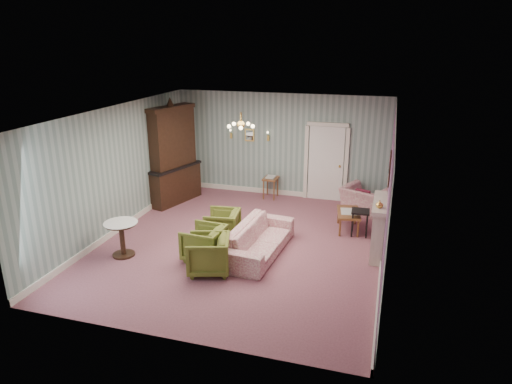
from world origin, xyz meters
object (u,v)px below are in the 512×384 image
(wingback_chair, at_px, (365,196))
(side_table_black, at_px, (360,223))
(coffee_table, at_px, (348,221))
(olive_chair_c, at_px, (222,223))
(fireplace, at_px, (379,227))
(dresser, at_px, (172,152))
(sofa_chintz, at_px, (259,234))
(pedestal_table, at_px, (122,239))
(olive_chair_b, at_px, (204,241))
(olive_chair_a, at_px, (208,253))

(wingback_chair, xyz_separation_m, side_table_black, (-0.01, -1.47, -0.17))
(wingback_chair, xyz_separation_m, coffee_table, (-0.30, -1.25, -0.24))
(olive_chair_c, distance_m, side_table_black, 3.14)
(coffee_table, xyz_separation_m, side_table_black, (0.28, -0.22, 0.07))
(olive_chair_c, relative_size, fireplace, 0.53)
(wingback_chair, distance_m, dresser, 5.21)
(side_table_black, bearing_deg, sofa_chintz, -141.26)
(sofa_chintz, height_order, pedestal_table, sofa_chintz)
(fireplace, relative_size, coffee_table, 1.54)
(dresser, xyz_separation_m, fireplace, (5.51, -1.71, -0.82))
(pedestal_table, bearing_deg, dresser, 97.61)
(olive_chair_b, xyz_separation_m, sofa_chintz, (1.01, 0.57, 0.05))
(olive_chair_b, xyz_separation_m, pedestal_table, (-1.68, -0.33, -0.01))
(olive_chair_b, bearing_deg, wingback_chair, 144.43)
(dresser, height_order, fireplace, dresser)
(wingback_chair, bearing_deg, olive_chair_c, 64.70)
(sofa_chintz, bearing_deg, pedestal_table, 112.94)
(coffee_table, height_order, side_table_black, side_table_black)
(olive_chair_a, bearing_deg, fireplace, 102.85)
(sofa_chintz, height_order, side_table_black, sofa_chintz)
(fireplace, bearing_deg, wingback_chair, 100.22)
(sofa_chintz, height_order, wingback_chair, wingback_chair)
(coffee_table, bearing_deg, pedestal_table, -148.34)
(sofa_chintz, height_order, coffee_table, sofa_chintz)
(olive_chair_b, bearing_deg, dresser, -140.86)
(pedestal_table, bearing_deg, coffee_table, 31.66)
(olive_chair_b, distance_m, coffee_table, 3.56)
(olive_chair_a, relative_size, wingback_chair, 0.75)
(sofa_chintz, relative_size, dresser, 0.80)
(side_table_black, bearing_deg, olive_chair_c, -159.94)
(olive_chair_c, distance_m, dresser, 3.07)
(olive_chair_c, bearing_deg, olive_chair_a, 3.04)
(fireplace, relative_size, side_table_black, 2.32)
(olive_chair_c, xyz_separation_m, fireplace, (3.38, 0.25, 0.21))
(fireplace, bearing_deg, coffee_table, 124.11)
(sofa_chintz, height_order, fireplace, fireplace)
(olive_chair_c, bearing_deg, dresser, -140.22)
(wingback_chair, distance_m, coffee_table, 1.31)
(dresser, bearing_deg, fireplace, -0.58)
(olive_chair_c, bearing_deg, olive_chair_b, -7.80)
(dresser, relative_size, fireplace, 2.00)
(olive_chair_a, height_order, fireplace, fireplace)
(side_table_black, bearing_deg, olive_chair_b, -144.21)
(olive_chair_c, relative_size, sofa_chintz, 0.33)
(olive_chair_a, bearing_deg, olive_chair_b, -165.49)
(fireplace, xyz_separation_m, side_table_black, (-0.43, 0.83, -0.28))
(olive_chair_b, xyz_separation_m, fireplace, (3.38, 1.30, 0.19))
(pedestal_table, bearing_deg, olive_chair_b, 11.19)
(olive_chair_b, relative_size, dresser, 0.28)
(sofa_chintz, xyz_separation_m, side_table_black, (1.94, 1.56, -0.14))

